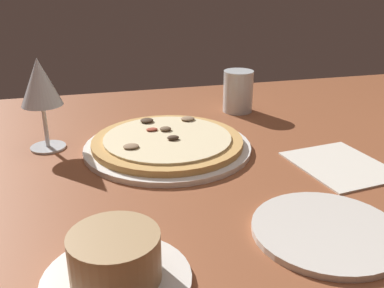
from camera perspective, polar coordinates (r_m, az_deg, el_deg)
name	(u,v)px	position (r cm, az deg, el deg)	size (l,w,h in cm)	color
dining_table	(219,181)	(76.26, 3.48, -4.77)	(150.00, 110.00, 4.00)	brown
pizza_main	(168,144)	(83.23, -3.19, 0.04)	(31.42, 31.42, 3.34)	white
ramekin_on_saucer	(116,264)	(49.85, -9.86, -14.99)	(16.54, 16.54, 6.24)	silver
wine_glass_far	(40,85)	(84.90, -19.05, 7.18)	(7.51, 7.51, 17.32)	silver
water_glass	(238,94)	(105.31, 5.96, 6.46)	(7.00, 7.00, 9.74)	silver
side_plate	(327,231)	(60.88, 17.00, -10.67)	(19.45, 19.45, 0.90)	silver
paper_menu	(340,165)	(80.99, 18.63, -2.61)	(14.34, 17.08, 0.30)	silver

